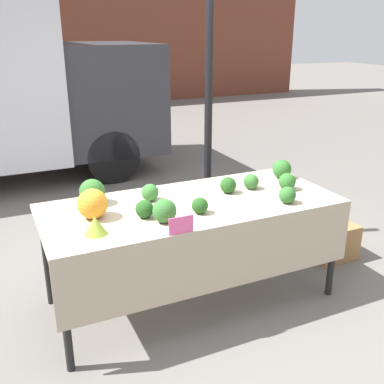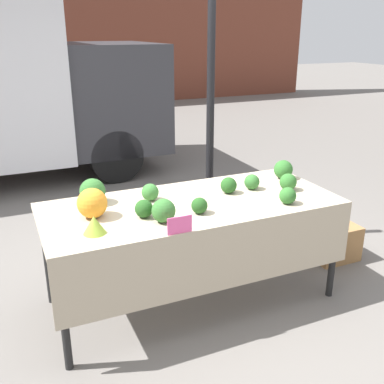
% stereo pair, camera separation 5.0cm
% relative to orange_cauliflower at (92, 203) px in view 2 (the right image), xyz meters
% --- Properties ---
extents(ground_plane, '(40.00, 40.00, 0.00)m').
position_rel_orange_cauliflower_xyz_m(ground_plane, '(0.70, -0.02, -0.89)').
color(ground_plane, slate).
extents(building_facade, '(16.00, 0.60, 5.02)m').
position_rel_orange_cauliflower_xyz_m(building_facade, '(0.70, 9.93, 1.62)').
color(building_facade, brown).
rests_on(building_facade, ground_plane).
extents(tent_pole, '(0.07, 0.07, 2.44)m').
position_rel_orange_cauliflower_xyz_m(tent_pole, '(1.28, 0.87, 0.33)').
color(tent_pole, black).
rests_on(tent_pole, ground_plane).
extents(market_table, '(2.11, 0.91, 0.79)m').
position_rel_orange_cauliflower_xyz_m(market_table, '(0.70, -0.08, -0.19)').
color(market_table, tan).
rests_on(market_table, ground_plane).
extents(orange_cauliflower, '(0.20, 0.20, 0.20)m').
position_rel_orange_cauliflower_xyz_m(orange_cauliflower, '(0.00, 0.00, 0.00)').
color(orange_cauliflower, orange).
rests_on(orange_cauliflower, market_table).
extents(romanesco_head, '(0.14, 0.14, 0.11)m').
position_rel_orange_cauliflower_xyz_m(romanesco_head, '(-0.04, -0.25, -0.04)').
color(romanesco_head, '#93B238').
rests_on(romanesco_head, market_table).
extents(broccoli_head_0, '(0.15, 0.15, 0.15)m').
position_rel_orange_cauliflower_xyz_m(broccoli_head_0, '(1.61, 0.18, -0.02)').
color(broccoli_head_0, '#2D6628').
rests_on(broccoli_head_0, market_table).
extents(broccoli_head_1, '(0.12, 0.12, 0.12)m').
position_rel_orange_cauliflower_xyz_m(broccoli_head_1, '(0.31, -0.14, -0.04)').
color(broccoli_head_1, '#23511E').
rests_on(broccoli_head_1, market_table).
extents(broccoli_head_2, '(0.18, 0.18, 0.18)m').
position_rel_orange_cauliflower_xyz_m(broccoli_head_2, '(0.06, 0.25, -0.01)').
color(broccoli_head_2, '#336B2D').
rests_on(broccoli_head_2, market_table).
extents(broccoli_head_3, '(0.11, 0.11, 0.11)m').
position_rel_orange_cauliflower_xyz_m(broccoli_head_3, '(0.67, -0.22, -0.04)').
color(broccoli_head_3, '#23511E').
rests_on(broccoli_head_3, market_table).
extents(broccoli_head_4, '(0.12, 0.12, 0.12)m').
position_rel_orange_cauliflower_xyz_m(broccoli_head_4, '(1.31, -0.31, -0.04)').
color(broccoli_head_4, '#2D6628').
rests_on(broccoli_head_4, market_table).
extents(broccoli_head_5, '(0.12, 0.12, 0.12)m').
position_rel_orange_cauliflower_xyz_m(broccoli_head_5, '(1.03, 0.05, -0.04)').
color(broccoli_head_5, '#23511E').
rests_on(broccoli_head_5, market_table).
extents(broccoli_head_6, '(0.12, 0.12, 0.12)m').
position_rel_orange_cauliflower_xyz_m(broccoli_head_6, '(0.44, 0.14, -0.04)').
color(broccoli_head_6, '#387533').
rests_on(broccoli_head_6, market_table).
extents(broccoli_head_7, '(0.15, 0.15, 0.15)m').
position_rel_orange_cauliflower_xyz_m(broccoli_head_7, '(0.40, -0.26, -0.02)').
color(broccoli_head_7, '#336B2D').
rests_on(broccoli_head_7, market_table).
extents(broccoli_head_8, '(0.13, 0.13, 0.13)m').
position_rel_orange_cauliflower_xyz_m(broccoli_head_8, '(1.48, -0.07, -0.03)').
color(broccoli_head_8, '#2D6628').
rests_on(broccoli_head_8, market_table).
extents(broccoli_head_9, '(0.12, 0.12, 0.12)m').
position_rel_orange_cauliflower_xyz_m(broccoli_head_9, '(1.24, 0.06, -0.04)').
color(broccoli_head_9, '#336B2D').
rests_on(broccoli_head_9, market_table).
extents(price_sign, '(0.16, 0.01, 0.11)m').
position_rel_orange_cauliflower_xyz_m(price_sign, '(0.43, -0.46, -0.04)').
color(price_sign, '#F45B9E').
rests_on(price_sign, market_table).
extents(produce_crate, '(0.39, 0.26, 0.32)m').
position_rel_orange_cauliflower_xyz_m(produce_crate, '(2.13, 0.04, -0.73)').
color(produce_crate, '#9E7042').
rests_on(produce_crate, ground_plane).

